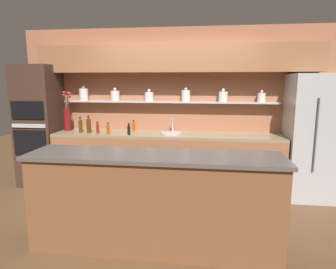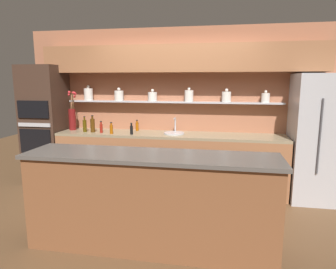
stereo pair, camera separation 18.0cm
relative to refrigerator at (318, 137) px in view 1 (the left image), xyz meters
The scene contains 14 objects.
ground_plane 2.63m from the refrigerator, 150.87° to the right, with size 12.00×12.00×0.00m, color brown.
back_wall_unit 2.27m from the refrigerator, behind, with size 5.20×0.44×2.60m.
back_counter_unit 2.33m from the refrigerator, behind, with size 3.62×0.62×0.92m.
island_counter 2.79m from the refrigerator, 141.39° to the right, with size 2.61×0.61×1.02m.
refrigerator is the anchor object (origin of this frame).
oven_tower 4.43m from the refrigerator, behind, with size 0.64×0.64×2.00m.
flower_vase 3.97m from the refrigerator, behind, with size 0.17×0.14×0.66m.
sink_fixture 2.20m from the refrigerator, behind, with size 0.33×0.33×0.25m.
bottle_oil_0 3.68m from the refrigerator, behind, with size 0.06×0.06×0.26m.
bottle_sauce_1 3.18m from the refrigerator, behind, with size 0.05×0.05×0.19m.
bottle_sauce_2 2.87m from the refrigerator, behind, with size 0.05×0.05×0.18m.
bottle_spirit_3 3.53m from the refrigerator, behind, with size 0.07×0.07×0.28m.
bottle_sauce_4 2.85m from the refrigerator, behind, with size 0.05×0.05×0.18m.
bottle_sauce_5 3.37m from the refrigerator, behind, with size 0.05×0.05×0.19m.
Camera 1 is at (0.53, -3.41, 1.75)m, focal length 32.00 mm.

